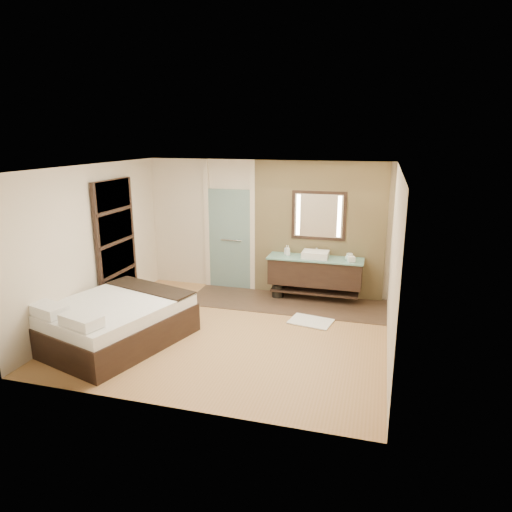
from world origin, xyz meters
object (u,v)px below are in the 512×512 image
(mirror_unit, at_px, (319,216))
(bed, at_px, (114,322))
(waste_bin, at_px, (277,291))
(vanity, at_px, (315,272))

(mirror_unit, height_order, bed, mirror_unit)
(bed, bearing_deg, waste_bin, 69.78)
(vanity, xyz_separation_m, bed, (-2.75, -2.75, -0.24))
(vanity, relative_size, bed, 0.73)
(mirror_unit, height_order, waste_bin, mirror_unit)
(bed, height_order, waste_bin, bed)
(vanity, bearing_deg, bed, -135.07)
(vanity, height_order, mirror_unit, mirror_unit)
(bed, bearing_deg, vanity, 61.69)
(vanity, height_order, waste_bin, vanity)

